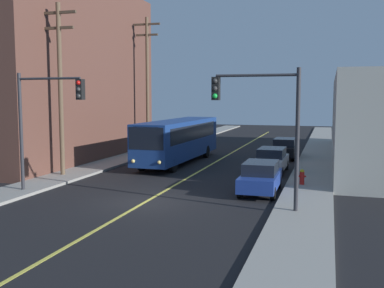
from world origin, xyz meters
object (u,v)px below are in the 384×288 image
Objects in this scene: parked_car_silver at (272,160)px; traffic_signal_left_corner at (46,110)px; fire_hydrant at (302,177)px; traffic_signal_right_corner at (261,112)px; utility_pole_near at (60,82)px; utility_pole_mid at (147,79)px; parked_car_blue at (261,177)px; city_bus at (179,139)px; parked_car_black at (285,148)px.

traffic_signal_left_corner reaches higher than parked_car_silver.
traffic_signal_left_corner is 7.14× the size of fire_hydrant.
traffic_signal_left_corner and traffic_signal_right_corner have the same top height.
utility_pole_near reaches higher than parked_car_silver.
utility_pole_mid is (0.45, 12.81, 0.61)m from utility_pole_near.
utility_pole_near is at bearing 114.74° from traffic_signal_left_corner.
parked_car_silver is at bearing 44.78° from traffic_signal_left_corner.
traffic_signal_right_corner is at bearing -55.07° from utility_pole_mid.
utility_pole_near reaches higher than traffic_signal_right_corner.
fire_hydrant is (1.95, 2.22, -0.26)m from parked_car_blue.
utility_pole_near is 12.83m from utility_pole_mid.
traffic_signal_left_corner is at bearing 177.62° from traffic_signal_right_corner.
fire_hydrant is at bearing 24.63° from traffic_signal_left_corner.
city_bus is at bearing 57.15° from utility_pole_near.
parked_car_blue is 1.00× the size of parked_car_black.
utility_pole_near reaches higher than fire_hydrant.
utility_pole_mid is at bearing 147.50° from parked_car_silver.
traffic_signal_right_corner is at bearing -85.86° from parked_car_silver.
traffic_signal_left_corner is at bearing -102.90° from city_bus.
traffic_signal_right_corner reaches higher than city_bus.
parked_car_blue is at bearing -131.42° from fire_hydrant.
fire_hydrant is (2.03, -11.66, -0.26)m from parked_car_black.
parked_car_blue is at bearing 97.61° from traffic_signal_right_corner.
city_bus is 1.05× the size of utility_pole_mid.
parked_car_blue is at bearing -5.85° from utility_pole_near.
parked_car_blue reaches higher than fire_hydrant.
parked_car_black is 0.42× the size of utility_pole_near.
traffic_signal_left_corner is (1.71, -17.49, -2.18)m from utility_pole_mid.
parked_car_black is at bearing 99.88° from fire_hydrant.
city_bus is 8.25m from utility_pole_mid.
traffic_signal_right_corner is at bearing -21.57° from utility_pole_near.
city_bus reaches higher than parked_car_silver.
utility_pole_mid is at bearing 95.58° from traffic_signal_left_corner.
traffic_signal_right_corner is (7.98, -12.88, 2.49)m from city_bus.
parked_car_silver is at bearing 92.08° from parked_car_blue.
parked_car_blue is 0.74× the size of traffic_signal_right_corner.
utility_pole_near is (-5.00, -7.75, 4.05)m from city_bus.
city_bus is 1.17× the size of utility_pole_near.
parked_car_blue is 0.38× the size of utility_pole_mid.
parked_car_blue is 5.21m from traffic_signal_right_corner.
parked_car_blue is 13.50m from utility_pole_near.
parked_car_black is 0.74× the size of traffic_signal_right_corner.
traffic_signal_left_corner reaches higher than parked_car_black.
parked_car_blue is 5.26× the size of fire_hydrant.
parked_car_black is (7.38, 4.85, -0.98)m from city_bus.
traffic_signal_left_corner is at bearing -135.22° from parked_car_silver.
parked_car_blue is 19.35m from utility_pole_mid.
utility_pole_near is at bearing -176.28° from fire_hydrant.
utility_pole_near is (-12.22, -5.31, 5.02)m from parked_car_silver.
traffic_signal_right_corner reaches higher than parked_car_silver.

